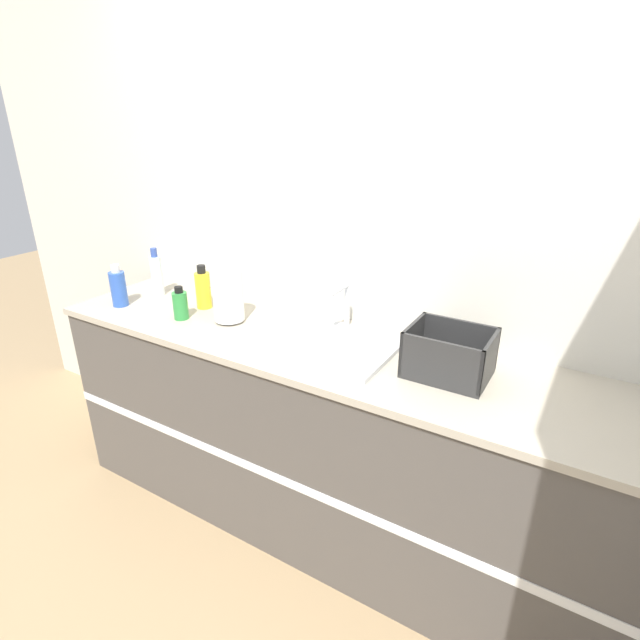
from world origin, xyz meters
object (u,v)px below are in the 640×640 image
Objects in this scene: sink at (326,341)px; bottle_clear at (157,275)px; paper_towel_roll at (228,296)px; dish_rack at (449,357)px; bottle_blue at (118,288)px; bottle_yellow at (203,289)px; bottle_green at (180,305)px.

bottle_clear is at bearing 176.54° from sink.
paper_towel_roll is 0.95× the size of bottle_clear.
dish_rack is 1.17× the size of bottle_clear.
bottle_clear is 1.20× the size of bottle_blue.
bottle_yellow is at bearing 162.46° from paper_towel_roll.
sink is 2.41× the size of paper_towel_roll.
paper_towel_roll is at bearing -8.16° from bottle_clear.
sink is 3.69× the size of bottle_green.
dish_rack is at bearing -1.91° from bottle_clear.
bottle_clear reaches higher than bottle_green.
sink is 1.04m from bottle_clear.
bottle_yellow is (0.32, -0.01, -0.02)m from bottle_clear.
dish_rack is at bearing 1.28° from sink.
dish_rack is at bearing 5.37° from bottle_blue.
bottle_green is at bearing -171.58° from sink.
bottle_clear reaches higher than dish_rack.
bottle_yellow is at bearing 177.98° from dish_rack.
bottle_blue is at bearing -168.19° from paper_towel_roll.
bottle_clear is 0.32m from bottle_yellow.
bottle_green is (-0.21, -0.09, -0.05)m from paper_towel_roll.
bottle_blue is at bearing -174.93° from bottle_green.
bottle_clear is (-1.03, 0.06, 0.09)m from sink.
paper_towel_roll is 0.23m from bottle_yellow.
paper_towel_roll is 1.14× the size of bottle_blue.
dish_rack is at bearing 5.47° from bottle_green.
bottle_yellow is (-0.71, 0.05, 0.08)m from sink.
bottle_blue reaches higher than dish_rack.
bottle_yellow is at bearing 175.67° from sink.
bottle_blue is at bearing -152.55° from bottle_yellow.
paper_towel_roll is 1.11× the size of bottle_yellow.
sink is 1.96× the size of dish_rack.
sink reaches higher than bottle_yellow.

